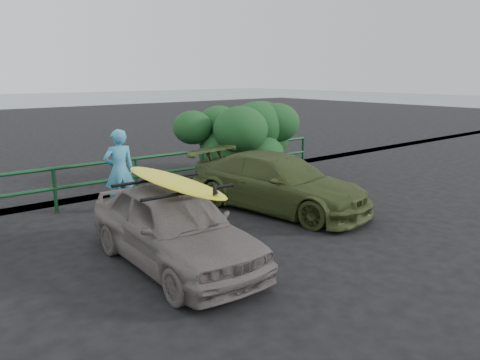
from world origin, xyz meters
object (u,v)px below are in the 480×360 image
at_px(guardrail, 98,183).
at_px(olive_vehicle, 278,183).
at_px(sedan, 174,226).
at_px(man, 119,171).
at_px(surfboard, 172,181).

height_order(guardrail, olive_vehicle, olive_vehicle).
bearing_deg(guardrail, sedan, -96.85).
bearing_deg(man, guardrail, -67.67).
relative_size(guardrail, sedan, 3.67).
height_order(sedan, man, man).
distance_m(guardrail, surfboard, 4.34).
distance_m(guardrail, man, 0.92).
bearing_deg(man, olive_vehicle, 151.76).
bearing_deg(olive_vehicle, surfboard, -171.65).
relative_size(guardrail, surfboard, 4.85).
xyz_separation_m(sedan, man, (0.69, 3.41, 0.28)).
height_order(guardrail, sedan, sedan).
xyz_separation_m(sedan, surfboard, (0.00, 0.00, 0.74)).
xyz_separation_m(sedan, olive_vehicle, (3.51, 1.23, -0.02)).
bearing_deg(man, sedan, 88.07).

